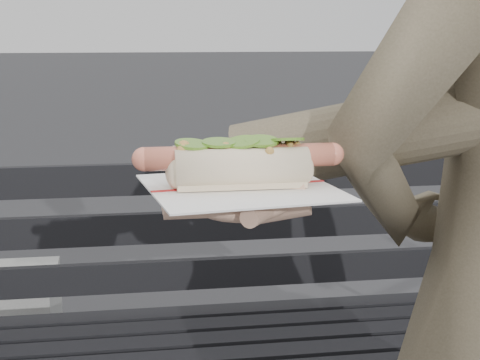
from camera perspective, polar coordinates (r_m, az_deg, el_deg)
The scene contains 2 objects.
park_bench at distance 1.86m, azimuth -0.67°, elevation -9.91°, with size 1.50×0.44×0.88m.
held_hotdog at distance 0.88m, azimuth 11.69°, elevation 3.35°, with size 0.63×0.31×0.20m.
Camera 1 is at (-0.21, -0.74, 1.20)m, focal length 55.00 mm.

